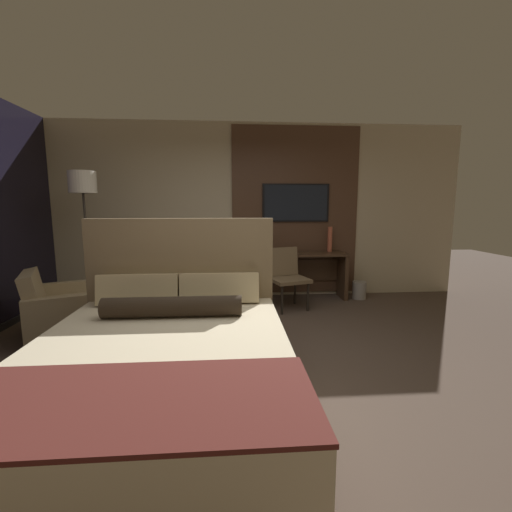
# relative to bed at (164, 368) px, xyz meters

# --- Properties ---
(ground_plane) EXTENTS (16.00, 16.00, 0.00)m
(ground_plane) POSITION_rel_bed_xyz_m (0.69, 0.67, -0.35)
(ground_plane) COLOR #4C3D33
(wall_back_tv_panel) EXTENTS (7.20, 0.09, 2.80)m
(wall_back_tv_panel) POSITION_rel_bed_xyz_m (0.79, 3.27, 1.05)
(wall_back_tv_panel) COLOR #BCAD8E
(wall_back_tv_panel) RESTS_ON ground_plane
(bed) EXTENTS (1.80, 2.24, 1.38)m
(bed) POSITION_rel_bed_xyz_m (0.00, 0.00, 0.00)
(bed) COLOR #33281E
(bed) RESTS_ON ground_plane
(desk) EXTENTS (1.56, 0.45, 0.75)m
(desk) POSITION_rel_bed_xyz_m (1.55, 3.01, 0.15)
(desk) COLOR #422D1E
(desk) RESTS_ON ground_plane
(tv) EXTENTS (1.08, 0.04, 0.61)m
(tv) POSITION_rel_bed_xyz_m (1.55, 3.19, 1.19)
(tv) COLOR black
(desk_chair) EXTENTS (0.64, 0.63, 0.88)m
(desk_chair) POSITION_rel_bed_xyz_m (1.30, 2.53, 0.18)
(desk_chair) COLOR brown
(desk_chair) RESTS_ON ground_plane
(armchair_by_window) EXTENTS (1.12, 1.14, 0.78)m
(armchair_by_window) POSITION_rel_bed_xyz_m (-1.42, 1.64, -0.09)
(armchair_by_window) COLOR #998460
(armchair_by_window) RESTS_ON ground_plane
(floor_lamp) EXTENTS (0.34, 0.34, 1.94)m
(floor_lamp) POSITION_rel_bed_xyz_m (-1.41, 2.30, 1.29)
(floor_lamp) COLOR #282623
(floor_lamp) RESTS_ON ground_plane
(vase_tall) EXTENTS (0.07, 0.07, 0.41)m
(vase_tall) POSITION_rel_bed_xyz_m (2.10, 3.08, 0.61)
(vase_tall) COLOR #B2563D
(vase_tall) RESTS_ON desk
(waste_bin) EXTENTS (0.22, 0.22, 0.28)m
(waste_bin) POSITION_rel_bed_xyz_m (2.56, 2.91, -0.21)
(waste_bin) COLOR gray
(waste_bin) RESTS_ON ground_plane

